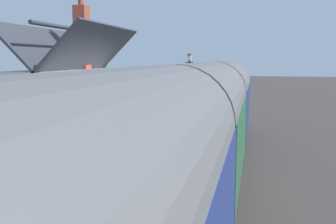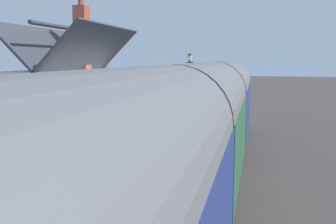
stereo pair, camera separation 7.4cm
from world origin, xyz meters
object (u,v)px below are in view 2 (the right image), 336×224
(planter_edge_near, at_px, (139,102))
(planter_by_door, at_px, (152,131))
(planter_edge_far, at_px, (196,98))
(station_building, at_px, (75,102))
(bench_platform_end, at_px, (181,97))
(station_sign_board, at_px, (180,99))
(bench_near_building, at_px, (175,101))
(planter_bench_right, at_px, (179,101))
(bench_mid_platform, at_px, (153,113))
(planter_corner_building, at_px, (171,106))
(lamp_post_platform, at_px, (190,72))
(train, at_px, (201,126))
(tree_distant, at_px, (83,57))
(planter_under_sign, at_px, (128,150))

(planter_edge_near, xyz_separation_m, planter_by_door, (-11.46, -4.32, 0.13))
(planter_edge_far, xyz_separation_m, planter_by_door, (-14.09, -0.33, 0.02))
(station_building, relative_size, bench_platform_end, 4.39)
(planter_by_door, distance_m, station_sign_board, 6.05)
(bench_near_building, height_order, station_sign_board, station_sign_board)
(bench_near_building, distance_m, planter_edge_near, 2.95)
(bench_near_building, bearing_deg, planter_bench_right, -5.74)
(station_sign_board, bearing_deg, bench_near_building, 16.14)
(bench_mid_platform, distance_m, planter_corner_building, 4.10)
(station_building, xyz_separation_m, bench_platform_end, (14.78, -1.55, -1.24))
(planter_by_door, xyz_separation_m, lamp_post_platform, (7.82, -0.23, 2.30))
(bench_near_building, bearing_deg, station_sign_board, -163.86)
(planter_edge_far, xyz_separation_m, station_sign_board, (-8.09, -0.34, 0.80))
(train, relative_size, bench_mid_platform, 17.02)
(bench_platform_end, relative_size, tree_distant, 0.22)
(bench_near_building, relative_size, planter_bench_right, 1.94)
(planter_under_sign, relative_size, station_sign_board, 0.43)
(bench_near_building, bearing_deg, station_building, 171.63)
(bench_near_building, relative_size, planter_edge_near, 1.94)
(train, height_order, bench_near_building, train)
(bench_near_building, height_order, planter_bench_right, bench_near_building)
(bench_platform_end, height_order, tree_distant, tree_distant)
(planter_under_sign, bearing_deg, tree_distant, 31.27)
(bench_platform_end, relative_size, planter_corner_building, 1.78)
(planter_corner_building, bearing_deg, tree_distant, 72.49)
(bench_near_building, relative_size, planter_under_sign, 2.08)
(bench_mid_platform, relative_size, planter_edge_far, 1.87)
(station_building, distance_m, planter_corner_building, 10.32)
(bench_platform_end, distance_m, bench_near_building, 2.97)
(station_building, height_order, planter_edge_near, station_building)
(planter_by_door, bearing_deg, station_sign_board, -0.08)
(planter_under_sign, distance_m, planter_edge_near, 15.23)
(lamp_post_platform, bearing_deg, station_sign_board, 173.05)
(train, bearing_deg, bench_near_building, 16.13)
(bench_platform_end, relative_size, planter_edge_far, 1.87)
(bench_near_building, xyz_separation_m, planter_under_sign, (-14.08, -1.43, -0.13))
(planter_corner_building, distance_m, planter_edge_near, 3.79)
(planter_bench_right, bearing_deg, tree_distant, 93.54)
(bench_platform_end, relative_size, planter_bench_right, 1.95)
(train, height_order, planter_by_door, train)
(train, height_order, station_building, station_building)
(bench_near_building, relative_size, planter_corner_building, 1.77)
(planter_edge_near, bearing_deg, train, -154.50)
(planter_edge_far, height_order, planter_by_door, planter_by_door)
(station_building, height_order, bench_platform_end, station_building)
(planter_bench_right, distance_m, station_sign_board, 6.25)
(train, distance_m, bench_near_building, 14.69)
(bench_platform_end, bearing_deg, lamp_post_platform, -163.18)
(planter_bench_right, distance_m, lamp_post_platform, 5.07)
(train, distance_m, station_sign_board, 9.52)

